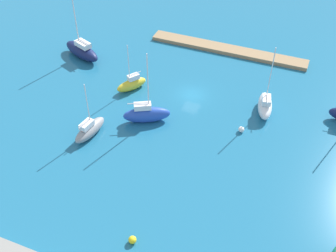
% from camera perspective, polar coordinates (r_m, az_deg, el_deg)
% --- Properties ---
extents(water, '(160.00, 160.00, 0.00)m').
position_cam_1_polar(water, '(63.95, 3.26, 4.30)').
color(water, '#1E668C').
rests_on(water, ground).
extents(pier_dock, '(27.64, 2.81, 0.64)m').
position_cam_1_polar(pier_dock, '(74.97, 8.18, 10.31)').
color(pier_dock, '#997A56').
rests_on(pier_dock, ground).
extents(sailboat_navy_east_end, '(8.33, 5.23, 11.39)m').
position_cam_1_polar(sailboat_navy_east_end, '(73.52, -11.72, 10.10)').
color(sailboat_navy_east_end, '#141E4C').
rests_on(sailboat_navy_east_end, water).
extents(sailboat_yellow_far_north, '(4.07, 4.99, 7.90)m').
position_cam_1_polar(sailboat_yellow_far_north, '(64.63, -4.99, 5.76)').
color(sailboat_yellow_far_north, yellow).
rests_on(sailboat_yellow_far_north, water).
extents(sailboat_blue_west_end, '(6.71, 4.82, 11.04)m').
position_cam_1_polar(sailboat_blue_west_end, '(58.26, -2.97, 1.67)').
color(sailboat_blue_west_end, '#2347B2').
rests_on(sailboat_blue_west_end, water).
extents(sailboat_white_lone_north, '(3.19, 6.11, 10.48)m').
position_cam_1_polar(sailboat_white_lone_north, '(61.46, 13.14, 2.79)').
color(sailboat_white_lone_north, white).
rests_on(sailboat_white_lone_north, water).
extents(sailboat_gray_center_basin, '(2.68, 5.96, 8.22)m').
position_cam_1_polar(sailboat_gray_center_basin, '(57.16, -10.68, -0.44)').
color(sailboat_gray_center_basin, gray).
rests_on(sailboat_gray_center_basin, water).
extents(mooring_buoy_white, '(0.83, 0.83, 0.83)m').
position_cam_1_polar(mooring_buoy_white, '(57.93, 10.01, -0.46)').
color(mooring_buoy_white, white).
rests_on(mooring_buoy_white, water).
extents(mooring_buoy_yellow, '(0.87, 0.87, 0.87)m').
position_cam_1_polar(mooring_buoy_yellow, '(45.64, -4.89, -15.26)').
color(mooring_buoy_yellow, yellow).
rests_on(mooring_buoy_yellow, water).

